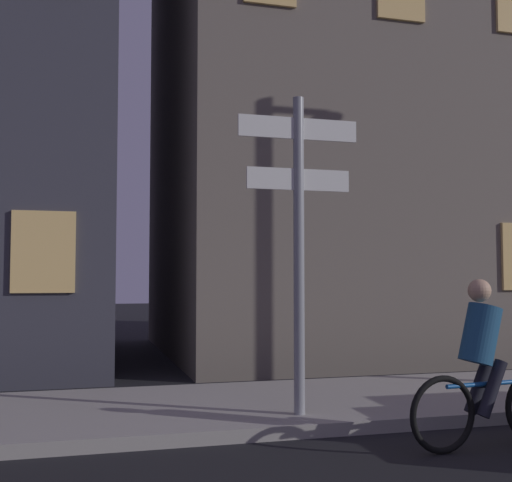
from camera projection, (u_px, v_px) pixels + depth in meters
name	position (u px, v px, depth m)	size (l,w,h in m)	color
sidewalk_kerb	(341.00, 402.00, 8.02)	(40.00, 2.75, 0.14)	#9E9991
signpost	(299.00, 226.00, 7.07)	(1.38, 0.12, 3.49)	gray
cyclist	(485.00, 369.00, 6.12)	(1.82, 0.37, 1.61)	black
building_right_block	(418.00, 85.00, 15.21)	(11.89, 7.21, 12.37)	#6B6056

